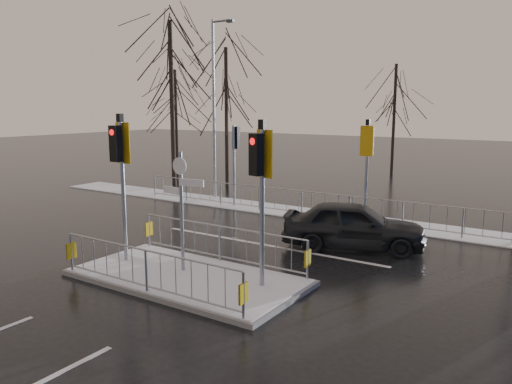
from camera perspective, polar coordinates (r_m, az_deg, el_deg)
The scene contains 11 objects.
ground at distance 12.94m, azimuth -7.90°, elevation -9.92°, with size 120.00×120.00×0.00m, color black.
snow_verge at distance 19.95m, azimuth 8.57°, elevation -2.82°, with size 30.00×2.00×0.04m, color white.
lane_markings at distance 12.71m, azimuth -8.90°, elevation -10.30°, with size 8.00×11.38×0.01m.
traffic_island at distance 12.83m, azimuth -7.95°, elevation -8.25°, with size 6.00×3.04×4.15m.
far_kerb_fixtures at distance 19.19m, azimuth 8.80°, elevation -0.29°, with size 18.00×0.65×3.83m.
car_far_lane at distance 15.64m, azimuth 11.10°, elevation -3.72°, with size 1.74×4.32×1.47m, color black.
tree_near_a at distance 27.45m, azimuth -9.68°, elevation 13.38°, with size 4.75×4.75×8.97m.
tree_near_b at distance 26.96m, azimuth -3.43°, elevation 11.51°, with size 4.00×4.00×7.55m.
tree_near_c at distance 30.58m, azimuth -9.15°, elevation 10.00°, with size 3.50×3.50×6.61m.
tree_far_a at distance 32.72m, azimuth 15.59°, elevation 10.31°, with size 3.75×3.75×7.08m.
street_lamp_left at distance 23.61m, azimuth -4.72°, elevation 10.14°, with size 1.25×0.18×8.20m.
Camera 1 is at (8.08, -9.12, 4.35)m, focal length 35.00 mm.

